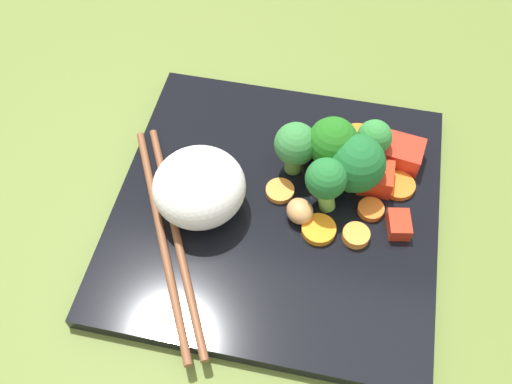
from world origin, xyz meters
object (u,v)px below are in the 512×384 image
(broccoli_floret_0, at_px, (296,145))
(chopstick_pair, at_px, (168,234))
(square_plate, at_px, (276,209))
(rice_mound, at_px, (199,187))
(carrot_slice_1, at_px, (398,186))

(broccoli_floret_0, height_order, chopstick_pair, broccoli_floret_0)
(square_plate, height_order, rice_mound, rice_mound)
(broccoli_floret_0, xyz_separation_m, chopstick_pair, (-0.09, 0.09, -0.03))
(carrot_slice_1, relative_size, chopstick_pair, 0.14)
(broccoli_floret_0, xyz_separation_m, carrot_slice_1, (0.00, -0.09, -0.03))
(square_plate, bearing_deg, carrot_slice_1, -66.68)
(rice_mound, distance_m, chopstick_pair, 0.05)
(chopstick_pair, bearing_deg, rice_mound, 124.31)
(square_plate, relative_size, rice_mound, 3.54)
(square_plate, xyz_separation_m, broccoli_floret_0, (0.04, -0.01, 0.04))
(rice_mound, bearing_deg, carrot_slice_1, -70.06)
(rice_mound, distance_m, carrot_slice_1, 0.17)
(broccoli_floret_0, bearing_deg, chopstick_pair, 137.22)
(rice_mound, relative_size, broccoli_floret_0, 1.45)
(carrot_slice_1, xyz_separation_m, chopstick_pair, (-0.09, 0.18, 0.00))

